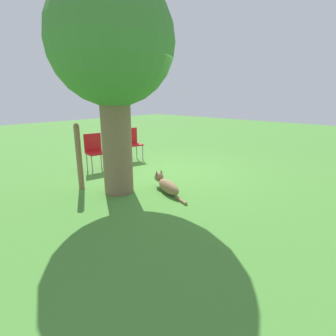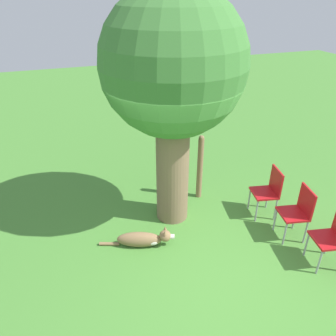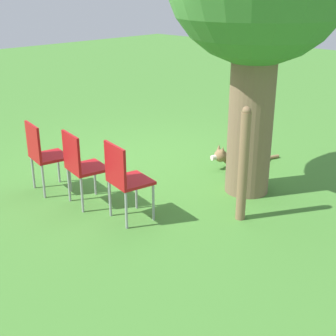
# 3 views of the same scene
# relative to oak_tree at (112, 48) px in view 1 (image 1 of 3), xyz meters

# --- Properties ---
(ground_plane) EXTENTS (30.00, 30.00, 0.00)m
(ground_plane) POSITION_rel_oak_tree_xyz_m (0.20, -1.43, -2.67)
(ground_plane) COLOR #478433
(oak_tree) EXTENTS (2.22, 2.22, 3.88)m
(oak_tree) POSITION_rel_oak_tree_xyz_m (0.00, 0.00, 0.00)
(oak_tree) COLOR #7A6047
(oak_tree) RESTS_ON ground_plane
(dog) EXTENTS (1.20, 0.52, 0.37)m
(dog) POSITION_rel_oak_tree_xyz_m (-0.72, -0.63, -2.53)
(dog) COLOR olive
(dog) RESTS_ON ground_plane
(fence_post) EXTENTS (0.11, 0.11, 1.35)m
(fence_post) POSITION_rel_oak_tree_xyz_m (0.72, 0.42, -1.99)
(fence_post) COLOR #846647
(fence_post) RESTS_ON ground_plane
(red_chair_0) EXTENTS (0.50, 0.51, 0.94)m
(red_chair_0) POSITION_rel_oak_tree_xyz_m (1.86, -1.92, -2.12)
(red_chair_0) COLOR #B21419
(red_chair_0) RESTS_ON ground_plane
(red_chair_1) EXTENTS (0.50, 0.51, 0.94)m
(red_chair_1) POSITION_rel_oak_tree_xyz_m (1.77, -1.22, -2.12)
(red_chair_1) COLOR #B21419
(red_chair_1) RESTS_ON ground_plane
(red_chair_2) EXTENTS (0.50, 0.51, 0.94)m
(red_chair_2) POSITION_rel_oak_tree_xyz_m (1.67, -0.53, -2.12)
(red_chair_2) COLOR #B21419
(red_chair_2) RESTS_ON ground_plane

